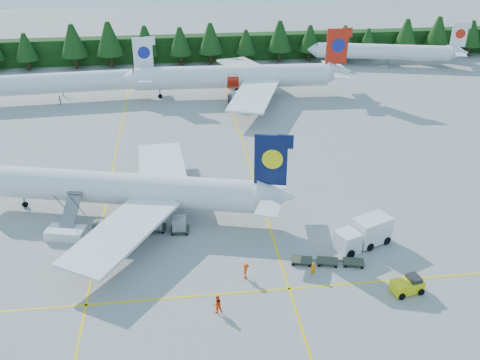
{
  "coord_description": "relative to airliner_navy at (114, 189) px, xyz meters",
  "views": [
    {
      "loc": [
        -4.1,
        -47.6,
        34.71
      ],
      "look_at": [
        3.15,
        11.42,
        3.5
      ],
      "focal_mm": 40.0,
      "sensor_mm": 36.0,
      "label": 1
    }
  ],
  "objects": [
    {
      "name": "taxi_stripe_b",
      "position": [
        18.36,
        8.96,
        -3.48
      ],
      "size": [
        0.25,
        120.0,
        0.01
      ],
      "primitive_type": "cube",
      "color": "yellow",
      "rests_on": "ground"
    },
    {
      "name": "dolly_train",
      "position": [
        23.29,
        -13.44,
        -3.08
      ],
      "size": [
        7.9,
        2.88,
        0.13
      ],
      "rotation": [
        0.0,
        0.0,
        -0.25
      ],
      "color": "#363C2C",
      "rests_on": "ground"
    },
    {
      "name": "airliner_far_right",
      "position": [
        55.63,
        61.2,
        -0.21
      ],
      "size": [
        35.35,
        11.35,
        10.46
      ],
      "rotation": [
        0.0,
        0.0,
        -0.24
      ],
      "color": "silver",
      "rests_on": "ground"
    },
    {
      "name": "ground",
      "position": [
        12.36,
        -11.04,
        -3.49
      ],
      "size": [
        320.0,
        320.0,
        0.0
      ],
      "primitive_type": "plane",
      "color": "gray",
      "rests_on": "ground"
    },
    {
      "name": "crew_c",
      "position": [
        14.26,
        -14.79,
        -2.61
      ],
      "size": [
        0.68,
        0.84,
        1.77
      ],
      "primitive_type": "imported",
      "rotation": [
        0.0,
        0.0,
        1.28
      ],
      "color": "#FF3D05",
      "rests_on": "ground"
    },
    {
      "name": "service_truck",
      "position": [
        28.1,
        -10.51,
        -1.91
      ],
      "size": [
        7.03,
        4.77,
        3.2
      ],
      "rotation": [
        0.0,
        0.0,
        0.4
      ],
      "color": "white",
      "rests_on": "ground"
    },
    {
      "name": "airliner_far_left",
      "position": [
        -17.18,
        44.24,
        0.13
      ],
      "size": [
        39.7,
        6.16,
        11.54
      ],
      "rotation": [
        0.0,
        0.0,
        0.06
      ],
      "color": "silver",
      "rests_on": "ground"
    },
    {
      "name": "taxi_stripe_a",
      "position": [
        -1.64,
        8.96,
        -3.48
      ],
      "size": [
        0.25,
        120.0,
        0.01
      ],
      "primitive_type": "cube",
      "color": "yellow",
      "rests_on": "ground"
    },
    {
      "name": "crew_b",
      "position": [
        10.89,
        -19.54,
        -2.55
      ],
      "size": [
        1.08,
        0.95,
        1.88
      ],
      "primitive_type": "imported",
      "rotation": [
        0.0,
        0.0,
        3.43
      ],
      "color": "#FF3505",
      "rests_on": "ground"
    },
    {
      "name": "airliner_red",
      "position": [
        18.47,
        43.03,
        0.4
      ],
      "size": [
        44.53,
        36.61,
        12.94
      ],
      "rotation": [
        0.0,
        0.0,
        -0.04
      ],
      "color": "silver",
      "rests_on": "ground"
    },
    {
      "name": "airliner_navy",
      "position": [
        0.0,
        0.0,
        0.0
      ],
      "size": [
        39.16,
        31.82,
        11.61
      ],
      "rotation": [
        0.0,
        0.0,
        -0.25
      ],
      "color": "silver",
      "rests_on": "ground"
    },
    {
      "name": "baggage_tug",
      "position": [
        29.97,
        -18.89,
        -2.69
      ],
      "size": [
        3.31,
        2.19,
        1.64
      ],
      "rotation": [
        0.0,
        0.0,
        0.19
      ],
      "color": "yellow",
      "rests_on": "ground"
    },
    {
      "name": "treeline_hedge",
      "position": [
        12.36,
        70.96,
        -0.49
      ],
      "size": [
        220.0,
        4.0,
        6.0
      ],
      "primitive_type": "cube",
      "color": "black",
      "rests_on": "ground"
    },
    {
      "name": "uld_pair",
      "position": [
        6.3,
        -4.9,
        -2.35
      ],
      "size": [
        5.1,
        2.65,
        1.7
      ],
      "rotation": [
        0.0,
        0.0,
        -0.09
      ],
      "color": "#363C2C",
      "rests_on": "ground"
    },
    {
      "name": "airstairs",
      "position": [
        -5.33,
        -4.43,
        -2.63
      ],
      "size": [
        4.81,
        6.53,
        3.96
      ],
      "rotation": [
        0.0,
        0.0,
        -0.24
      ],
      "color": "silver",
      "rests_on": "ground"
    },
    {
      "name": "crew_a",
      "position": [
        21.24,
        -15.23,
        -2.71
      ],
      "size": [
        0.62,
        0.46,
        1.57
      ],
      "primitive_type": "imported",
      "rotation": [
        0.0,
        0.0,
        -0.16
      ],
      "color": "orange",
      "rests_on": "ground"
    },
    {
      "name": "taxi_stripe_cross",
      "position": [
        12.36,
        -17.04,
        -3.48
      ],
      "size": [
        80.0,
        0.25,
        0.01
      ],
      "primitive_type": "cube",
      "color": "yellow",
      "rests_on": "ground"
    }
  ]
}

